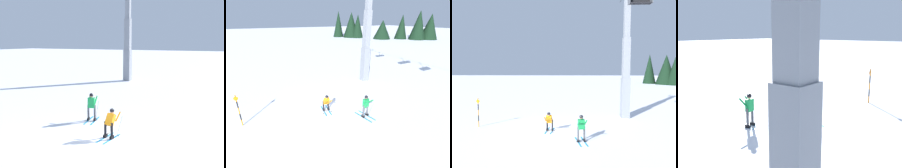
% 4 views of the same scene
% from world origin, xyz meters
% --- Properties ---
extents(ground_plane, '(260.00, 260.00, 0.00)m').
position_xyz_m(ground_plane, '(0.00, 0.00, 0.00)').
color(ground_plane, white).
extents(skier_carving_main, '(1.71, 0.75, 1.66)m').
position_xyz_m(skier_carving_main, '(0.60, -0.22, 0.88)').
color(skier_carving_main, '#198CCC').
rests_on(skier_carving_main, ground_plane).
extents(lift_tower_near, '(0.77, 2.28, 12.18)m').
position_xyz_m(lift_tower_near, '(-3.96, 6.68, 5.04)').
color(lift_tower_near, gray).
rests_on(lift_tower_near, ground_plane).
extents(trail_marker_pole, '(0.07, 0.28, 2.37)m').
position_xyz_m(trail_marker_pole, '(-0.39, -6.19, 1.27)').
color(trail_marker_pole, orange).
rests_on(trail_marker_pole, ground_plane).
extents(skier_distant_uphill, '(1.80, 0.86, 1.80)m').
position_xyz_m(skier_distant_uphill, '(2.59, 2.12, 1.04)').
color(skier_distant_uphill, '#198CCC').
rests_on(skier_distant_uphill, ground_plane).
extents(tree_line_ridge, '(27.30, 29.36, 9.59)m').
position_xyz_m(tree_line_ridge, '(-37.16, 39.14, 4.29)').
color(tree_line_ridge, black).
rests_on(tree_line_ridge, ground_plane).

